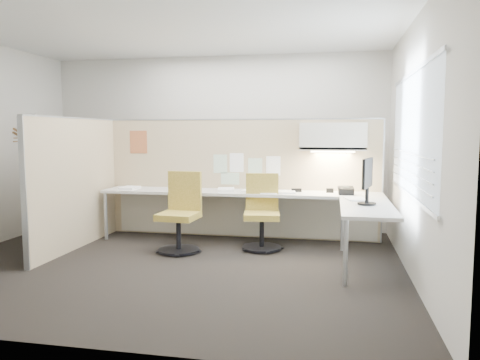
% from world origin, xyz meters
% --- Properties ---
extents(floor, '(5.50, 4.50, 0.01)m').
position_xyz_m(floor, '(0.00, 0.00, -0.01)').
color(floor, black).
rests_on(floor, ground).
extents(ceiling, '(5.50, 4.50, 0.01)m').
position_xyz_m(ceiling, '(0.00, 0.00, 2.80)').
color(ceiling, white).
rests_on(ceiling, wall_back).
extents(wall_back, '(5.50, 0.02, 2.80)m').
position_xyz_m(wall_back, '(0.00, 2.25, 1.40)').
color(wall_back, beige).
rests_on(wall_back, ground).
extents(wall_front, '(5.50, 0.02, 2.80)m').
position_xyz_m(wall_front, '(0.00, -2.25, 1.40)').
color(wall_front, beige).
rests_on(wall_front, ground).
extents(wall_right, '(0.02, 4.50, 2.80)m').
position_xyz_m(wall_right, '(2.75, 0.00, 1.40)').
color(wall_right, beige).
rests_on(wall_right, ground).
extents(window_pane, '(0.01, 2.80, 1.30)m').
position_xyz_m(window_pane, '(2.73, 0.00, 1.55)').
color(window_pane, '#ACBDC8').
rests_on(window_pane, wall_right).
extents(partition_back, '(4.10, 0.06, 1.75)m').
position_xyz_m(partition_back, '(0.55, 1.60, 0.88)').
color(partition_back, tan).
rests_on(partition_back, floor).
extents(partition_left, '(0.06, 2.20, 1.75)m').
position_xyz_m(partition_left, '(-1.50, 0.50, 0.88)').
color(partition_left, tan).
rests_on(partition_left, floor).
extents(desk, '(4.00, 2.07, 0.73)m').
position_xyz_m(desk, '(0.93, 1.13, 0.60)').
color(desk, beige).
rests_on(desk, floor).
extents(overhead_bin, '(0.90, 0.36, 0.38)m').
position_xyz_m(overhead_bin, '(1.90, 1.39, 1.51)').
color(overhead_bin, beige).
rests_on(overhead_bin, partition_back).
extents(task_light_strip, '(0.60, 0.06, 0.02)m').
position_xyz_m(task_light_strip, '(1.90, 1.39, 1.30)').
color(task_light_strip, '#FFEABF').
rests_on(task_light_strip, overhead_bin).
extents(pinned_papers, '(1.01, 0.00, 0.47)m').
position_xyz_m(pinned_papers, '(0.63, 1.57, 1.03)').
color(pinned_papers, '#8CBF8C').
rests_on(pinned_papers, partition_back).
extents(poster, '(0.28, 0.00, 0.35)m').
position_xyz_m(poster, '(-1.05, 1.57, 1.42)').
color(poster, orange).
rests_on(poster, partition_back).
extents(chair_left, '(0.55, 0.55, 1.03)m').
position_xyz_m(chair_left, '(-0.05, 0.58, 0.48)').
color(chair_left, black).
rests_on(chair_left, floor).
extents(chair_right, '(0.53, 0.54, 1.00)m').
position_xyz_m(chair_right, '(0.98, 0.92, 0.47)').
color(chair_right, black).
rests_on(chair_right, floor).
extents(monitor, '(0.21, 0.50, 0.54)m').
position_xyz_m(monitor, '(2.30, 0.31, 1.04)').
color(monitor, black).
rests_on(monitor, desk).
extents(phone, '(0.22, 0.21, 0.12)m').
position_xyz_m(phone, '(2.08, 1.20, 0.78)').
color(phone, black).
rests_on(phone, desk).
extents(stapler, '(0.15, 0.07, 0.05)m').
position_xyz_m(stapler, '(1.41, 1.35, 0.76)').
color(stapler, black).
rests_on(stapler, desk).
extents(tape_dispenser, '(0.10, 0.07, 0.06)m').
position_xyz_m(tape_dispenser, '(1.87, 1.37, 0.76)').
color(tape_dispenser, black).
rests_on(tape_dispenser, desk).
extents(coat_hook, '(0.18, 0.46, 1.39)m').
position_xyz_m(coat_hook, '(-1.58, -0.41, 1.41)').
color(coat_hook, silver).
rests_on(coat_hook, partition_left).
extents(paper_stack_0, '(0.24, 0.31, 0.04)m').
position_xyz_m(paper_stack_0, '(-1.04, 1.19, 0.75)').
color(paper_stack_0, white).
rests_on(paper_stack_0, desk).
extents(paper_stack_1, '(0.29, 0.34, 0.02)m').
position_xyz_m(paper_stack_1, '(-0.25, 1.27, 0.74)').
color(paper_stack_1, white).
rests_on(paper_stack_1, desk).
extents(paper_stack_2, '(0.29, 0.34, 0.04)m').
position_xyz_m(paper_stack_2, '(0.41, 1.24, 0.75)').
color(paper_stack_2, white).
rests_on(paper_stack_2, desk).
extents(paper_stack_3, '(0.26, 0.32, 0.01)m').
position_xyz_m(paper_stack_3, '(0.76, 1.36, 0.74)').
color(paper_stack_3, white).
rests_on(paper_stack_3, desk).
extents(paper_stack_4, '(0.27, 0.33, 0.02)m').
position_xyz_m(paper_stack_4, '(1.28, 1.24, 0.74)').
color(paper_stack_4, white).
rests_on(paper_stack_4, desk).
extents(paper_stack_5, '(0.30, 0.35, 0.02)m').
position_xyz_m(paper_stack_5, '(2.19, 0.74, 0.74)').
color(paper_stack_5, white).
rests_on(paper_stack_5, desk).
extents(paper_stack_6, '(0.24, 0.31, 0.01)m').
position_xyz_m(paper_stack_6, '(1.06, 1.18, 0.74)').
color(paper_stack_6, white).
rests_on(paper_stack_6, desk).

